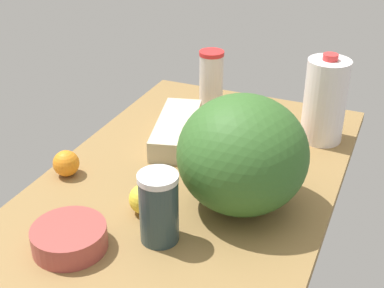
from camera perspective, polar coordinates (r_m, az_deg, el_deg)
The scene contains 11 objects.
countertop at distance 146.78cm, azimuth -0.00°, elevation -3.94°, with size 120.00×76.00×3.00cm, color olive.
watermelon at distance 127.72cm, azimuth 5.40°, elevation -1.11°, with size 31.57×31.57×28.91cm, color #346428.
egg_carton at distance 163.39cm, azimuth -1.67°, elevation 1.58°, with size 31.89×11.26×6.40cm, color beige.
shaker_bottle at distance 119.22cm, azimuth -3.56°, elevation -6.78°, with size 9.11×9.11×17.12cm.
tumbler_cup at distance 185.30cm, azimuth 2.07°, elevation 7.11°, with size 8.48×8.48×18.90cm.
mixing_bowl at distance 123.02cm, azimuth -12.94°, elevation -9.72°, with size 16.78×16.78×5.46cm, color #A3453F.
milk_jug at distance 163.82cm, azimuth 13.99°, elevation 4.52°, with size 12.58×12.58×27.29cm.
lemon_far_back at distance 130.77cm, azimuth -5.14°, elevation -5.87°, with size 7.47×7.47×7.47cm, color yellow.
orange_loose at distance 159.45cm, azimuth 10.13°, elevation 0.64°, with size 7.70×7.70×7.70cm, color orange.
lime_beside_bowl at distance 152.53cm, azimuth 6.92°, elevation -1.00°, with size 5.23×5.23×5.23cm, color #5FB539.
orange_by_jug at distance 148.76cm, azimuth -13.28°, elevation -2.02°, with size 7.17×7.17×7.17cm, color orange.
Camera 1 is at (-113.61, -48.52, 80.78)cm, focal length 50.00 mm.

